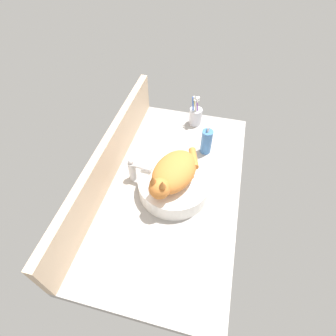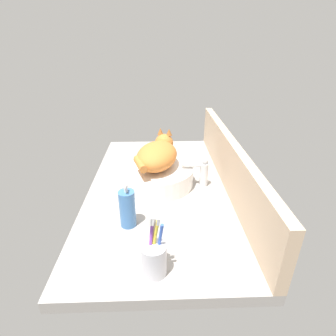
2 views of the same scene
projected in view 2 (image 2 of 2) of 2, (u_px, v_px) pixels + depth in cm
name	position (u px, v px, depth cm)	size (l,w,h in cm)	color
ground_plane	(161.00, 190.00, 118.92)	(114.72, 63.58, 4.00)	#9E9993
backsplash_panel	(230.00, 164.00, 114.22)	(114.72, 3.60, 21.46)	#CCAD8C
sink_basin	(157.00, 176.00, 118.33)	(32.38, 32.38, 8.37)	white
cat	(158.00, 154.00, 115.13)	(30.61, 23.41, 14.00)	#CC7533
faucet	(201.00, 171.00, 115.50)	(4.06, 11.86, 13.60)	silver
soap_dispenser	(127.00, 208.00, 90.56)	(5.61, 5.61, 17.01)	#3F72B2
toothbrush_cup	(154.00, 258.00, 72.24)	(7.21, 7.21, 18.72)	silver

